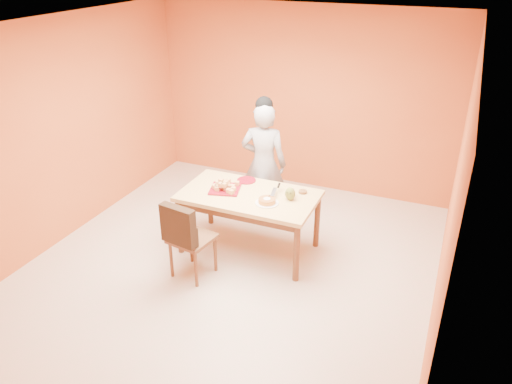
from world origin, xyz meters
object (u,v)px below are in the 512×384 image
at_px(pastry_platter, 225,189).
at_px(sponge_cake, 267,201).
at_px(person, 264,164).
at_px(magenta_glass, 291,193).
at_px(red_dinner_plate, 246,180).
at_px(egg_ornament, 290,194).
at_px(checker_tin, 303,192).
at_px(dining_table, 249,201).
at_px(dining_chair, 191,237).

height_order(pastry_platter, sponge_cake, sponge_cake).
height_order(person, magenta_glass, person).
bearing_deg(pastry_platter, red_dinner_plate, 68.42).
relative_size(pastry_platter, sponge_cake, 1.76).
relative_size(red_dinner_plate, egg_ornament, 1.52).
xyz_separation_m(pastry_platter, magenta_glass, (0.78, 0.14, 0.04)).
height_order(person, checker_tin, person).
relative_size(dining_table, dining_chair, 1.67).
distance_m(egg_ornament, magenta_glass, 0.09).
relative_size(dining_chair, magenta_glass, 9.93).
relative_size(sponge_cake, magenta_glass, 2.06).
bearing_deg(red_dinner_plate, dining_chair, -100.43).
xyz_separation_m(person, egg_ornament, (0.62, -0.71, 0.01)).
xyz_separation_m(sponge_cake, checker_tin, (0.29, 0.41, -0.02)).
bearing_deg(egg_ornament, pastry_platter, 173.19).
bearing_deg(dining_chair, magenta_glass, 55.09).
relative_size(person, checker_tin, 16.64).
xyz_separation_m(pastry_platter, red_dinner_plate, (0.13, 0.33, -0.00)).
distance_m(person, sponge_cake, 0.98).
xyz_separation_m(dining_table, person, (-0.12, 0.76, 0.16)).
distance_m(red_dinner_plate, magenta_glass, 0.68).
height_order(person, pastry_platter, person).
xyz_separation_m(dining_chair, magenta_glass, (0.85, 0.87, 0.31)).
relative_size(dining_chair, pastry_platter, 2.75).
relative_size(pastry_platter, magenta_glass, 3.61).
bearing_deg(pastry_platter, egg_ornament, 4.24).
bearing_deg(person, red_dinner_plate, 74.35).
relative_size(person, red_dinner_plate, 7.00).
distance_m(dining_chair, magenta_glass, 1.26).
relative_size(magenta_glass, checker_tin, 0.97).
bearing_deg(dining_chair, pastry_platter, 94.17).
distance_m(pastry_platter, sponge_cake, 0.61).
height_order(dining_chair, pastry_platter, dining_chair).
height_order(dining_table, magenta_glass, magenta_glass).
distance_m(person, magenta_glass, 0.87).
relative_size(sponge_cake, checker_tin, 2.00).
distance_m(sponge_cake, magenta_glass, 0.33).
relative_size(person, egg_ornament, 10.66).
bearing_deg(pastry_platter, person, 76.47).
bearing_deg(dining_chair, checker_tin, 56.27).
distance_m(dining_table, magenta_glass, 0.52).
distance_m(dining_table, checker_tin, 0.65).
bearing_deg(egg_ornament, checker_tin, 59.16).
xyz_separation_m(sponge_cake, egg_ornament, (0.21, 0.19, 0.04)).
xyz_separation_m(person, pastry_platter, (-0.18, -0.77, -0.05)).
xyz_separation_m(dining_table, magenta_glass, (0.48, 0.13, 0.14)).
bearing_deg(magenta_glass, red_dinner_plate, 163.61).
relative_size(egg_ornament, magenta_glass, 1.61).
distance_m(red_dinner_plate, sponge_cake, 0.65).
bearing_deg(pastry_platter, checker_tin, 17.81).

